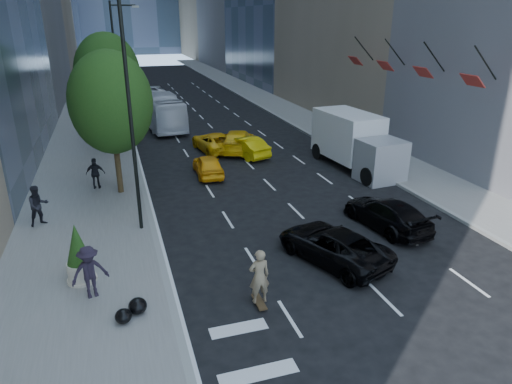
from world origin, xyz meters
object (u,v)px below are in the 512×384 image
object	(u,v)px
planter_shrub	(78,254)
box_truck	(355,142)
black_sedan_lincoln	(333,245)
city_bus	(159,109)
black_sedan_mercedes	(387,214)
skateboarder	(259,280)

from	to	relation	value
planter_shrub	box_truck	bearing A→B (deg)	29.85
black_sedan_lincoln	planter_shrub	size ratio (longest dim) A/B	2.16
city_bus	box_truck	bearing A→B (deg)	-62.18
black_sedan_lincoln	black_sedan_mercedes	distance (m)	4.21
city_bus	box_truck	xyz separation A→B (m)	(10.37, -16.08, 0.24)
skateboarder	box_truck	distance (m)	16.14
city_bus	planter_shrub	distance (m)	25.92
black_sedan_lincoln	box_truck	distance (m)	12.35
skateboarder	black_sedan_lincoln	bearing A→B (deg)	-151.50
black_sedan_mercedes	box_truck	world-z (taller)	box_truck
black_sedan_lincoln	box_truck	world-z (taller)	box_truck
black_sedan_mercedes	black_sedan_lincoln	bearing A→B (deg)	20.50
skateboarder	black_sedan_lincoln	world-z (taller)	skateboarder
skateboarder	planter_shrub	bearing A→B (deg)	-28.80
black_sedan_lincoln	box_truck	xyz separation A→B (m)	(6.67, 10.34, 1.05)
box_truck	planter_shrub	world-z (taller)	box_truck
city_bus	planter_shrub	xyz separation A→B (m)	(-5.68, -25.29, -0.27)
skateboarder	black_sedan_mercedes	distance (m)	8.42
skateboarder	city_bus	bearing A→B (deg)	-89.90
city_bus	box_truck	size ratio (longest dim) A/B	1.47
city_bus	planter_shrub	size ratio (longest dim) A/B	4.77
black_sedan_mercedes	planter_shrub	distance (m)	13.12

